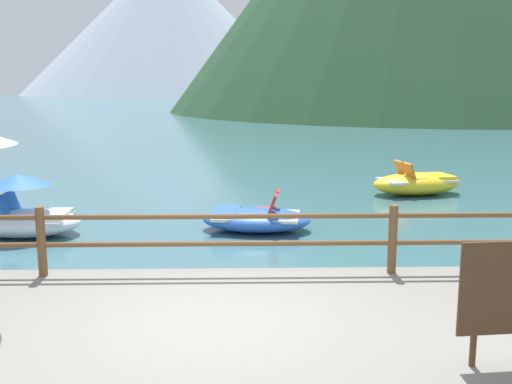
% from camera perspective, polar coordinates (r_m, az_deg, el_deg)
% --- Properties ---
extents(ground_plane, '(200.00, 200.00, 0.00)m').
position_cam_1_polar(ground_plane, '(46.38, -1.78, 6.80)').
color(ground_plane, '#3D6B75').
extents(dock_railing, '(23.92, 0.12, 0.95)m').
position_cam_1_polar(dock_railing, '(8.10, -3.64, -3.91)').
color(dock_railing, brown).
rests_on(dock_railing, promenade_dock).
extents(pedal_boat_0, '(2.70, 1.81, 0.90)m').
position_cam_1_polar(pedal_boat_0, '(16.60, 15.12, 0.84)').
color(pedal_boat_0, yellow).
rests_on(pedal_boat_0, ground).
extents(pedal_boat_1, '(2.36, 1.60, 0.81)m').
position_cam_1_polar(pedal_boat_1, '(12.17, -0.02, -2.57)').
color(pedal_boat_1, blue).
rests_on(pedal_boat_1, ground).
extents(pedal_boat_2, '(2.12, 1.34, 1.22)m').
position_cam_1_polar(pedal_boat_2, '(12.56, -21.17, -2.04)').
color(pedal_boat_2, white).
rests_on(pedal_boat_2, ground).
extents(distant_peak, '(66.29, 66.29, 32.53)m').
position_cam_1_polar(distant_peak, '(144.24, -8.45, 15.68)').
color(distant_peak, '#9EADBC').
rests_on(distant_peak, ground).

